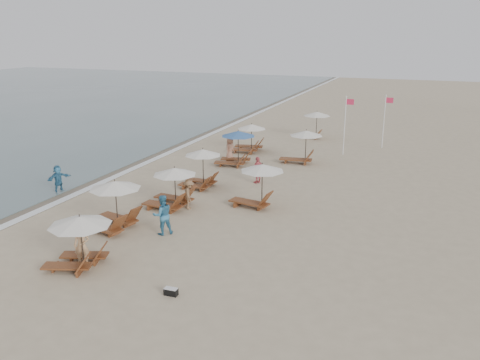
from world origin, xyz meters
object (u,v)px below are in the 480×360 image
at_px(flag_pole_near, 345,122).
at_px(lounger_station_2, 170,188).
at_px(lounger_station_0, 78,239).
at_px(duffel_bag, 171,291).
at_px(inland_station_2, 315,121).
at_px(lounger_station_5, 248,139).
at_px(lounger_station_4, 235,148).
at_px(beachgoer_far_b, 230,149).
at_px(waterline_walker, 58,179).
at_px(inland_station_0, 256,182).
at_px(beachgoer_near, 82,245).
at_px(beachgoer_mid_a, 162,215).
at_px(lounger_station_1, 112,206).
at_px(inland_station_1, 301,145).
at_px(beachgoer_mid_b, 189,194).
at_px(beachgoer_far_a, 258,170).
at_px(lounger_station_3, 200,168).

bearing_deg(flag_pole_near, lounger_station_2, -113.15).
distance_m(lounger_station_0, duffel_bag, 4.41).
bearing_deg(inland_station_2, lounger_station_5, -118.05).
relative_size(lounger_station_4, flag_pole_near, 0.63).
height_order(beachgoer_far_b, waterline_walker, beachgoer_far_b).
relative_size(inland_station_0, beachgoer_near, 1.69).
bearing_deg(beachgoer_mid_a, waterline_walker, -65.49).
relative_size(lounger_station_1, beachgoer_far_b, 1.61).
relative_size(lounger_station_0, lounger_station_1, 0.93).
relative_size(lounger_station_2, lounger_station_4, 1.00).
bearing_deg(waterline_walker, lounger_station_4, -18.90).
distance_m(lounger_station_4, inland_station_1, 4.47).
height_order(lounger_station_2, inland_station_1, inland_station_1).
distance_m(beachgoer_near, beachgoer_mid_b, 7.23).
distance_m(lounger_station_5, beachgoer_far_b, 3.06).
relative_size(lounger_station_1, lounger_station_2, 1.03).
xyz_separation_m(lounger_station_2, inland_station_1, (3.90, 10.97, 0.29)).
height_order(beachgoer_near, beachgoer_far_a, beachgoer_near).
xyz_separation_m(lounger_station_1, beachgoer_mid_b, (2.00, 3.66, -0.33)).
bearing_deg(lounger_station_4, inland_station_1, 27.21).
distance_m(inland_station_0, waterline_walker, 11.22).
distance_m(beachgoer_near, duffel_bag, 4.34).
xyz_separation_m(lounger_station_4, inland_station_1, (3.98, 2.04, 0.13)).
distance_m(lounger_station_3, inland_station_1, 8.42).
relative_size(beachgoer_mid_a, duffel_bag, 3.84).
relative_size(lounger_station_0, duffel_bag, 5.46).
relative_size(inland_station_0, inland_station_1, 0.98).
xyz_separation_m(inland_station_1, inland_station_2, (-1.03, 8.35, 0.21)).
xyz_separation_m(lounger_station_0, duffel_bag, (4.25, -0.60, -1.01)).
bearing_deg(waterline_walker, flag_pole_near, -23.30).
bearing_deg(beachgoer_far_a, inland_station_1, -163.99).
distance_m(lounger_station_3, flag_pole_near, 12.68).
relative_size(inland_station_0, inland_station_2, 1.12).
relative_size(inland_station_2, beachgoer_near, 1.51).
bearing_deg(lounger_station_4, flag_pole_near, 41.63).
bearing_deg(waterline_walker, lounger_station_2, -70.70).
bearing_deg(duffel_bag, waterline_walker, 145.58).
bearing_deg(inland_station_0, beachgoer_far_a, 108.09).
xyz_separation_m(lounger_station_5, inland_station_0, (4.62, -11.22, 0.35)).
height_order(lounger_station_4, waterline_walker, lounger_station_4).
relative_size(lounger_station_1, inland_station_1, 0.95).
bearing_deg(lounger_station_3, lounger_station_5, 93.31).
distance_m(lounger_station_2, beachgoer_far_a, 6.19).
height_order(lounger_station_1, beachgoer_far_b, lounger_station_1).
relative_size(inland_station_2, flag_pole_near, 0.60).
distance_m(inland_station_2, beachgoer_far_a, 13.79).
bearing_deg(lounger_station_5, inland_station_0, -67.61).
bearing_deg(inland_station_0, lounger_station_3, 154.49).
distance_m(beachgoer_near, beachgoer_far_a, 12.88).
height_order(lounger_station_3, beachgoer_far_a, lounger_station_3).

